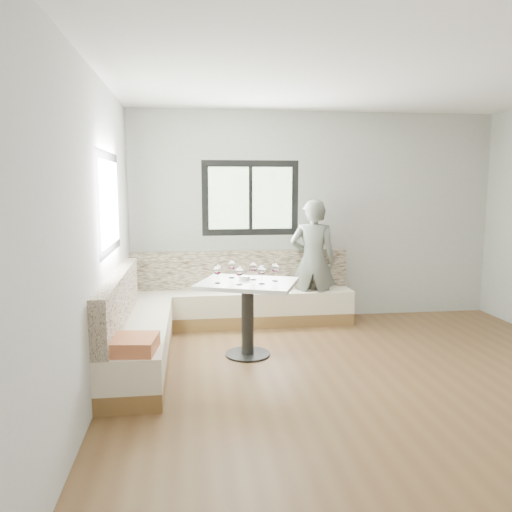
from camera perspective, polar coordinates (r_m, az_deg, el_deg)
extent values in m
cube|color=brown|center=(4.85, 14.05, -14.23)|extent=(5.00, 5.00, 0.01)
cube|color=white|center=(4.60, 15.33, 20.06)|extent=(5.00, 5.00, 0.01)
cube|color=#B7B7B2|center=(6.89, 6.84, 4.53)|extent=(5.00, 0.01, 2.80)
cube|color=#B7B7B2|center=(4.26, -18.28, 1.97)|extent=(0.01, 5.00, 2.80)
cube|color=black|center=(6.70, -0.63, 6.63)|extent=(1.30, 0.02, 1.00)
cube|color=black|center=(5.13, -16.43, 5.83)|extent=(0.02, 1.30, 1.00)
cube|color=brown|center=(6.66, -1.62, -7.09)|extent=(2.90, 0.55, 0.16)
cube|color=#F2E5C5|center=(6.60, -1.63, -5.20)|extent=(2.90, 0.55, 0.29)
cube|color=#F3E2C3|center=(6.72, -1.82, -1.51)|extent=(2.90, 0.14, 0.50)
cube|color=brown|center=(5.31, -12.98, -11.29)|extent=(0.55, 2.25, 0.16)
cube|color=#F2E5C5|center=(5.24, -13.06, -8.97)|extent=(0.55, 2.25, 0.29)
cube|color=#F3E2C3|center=(5.17, -15.47, -4.76)|extent=(0.14, 2.25, 0.50)
cube|color=#E29150|center=(4.34, -14.02, -9.77)|extent=(0.45, 0.45, 0.12)
cylinder|color=black|center=(5.50, -0.96, -11.15)|extent=(0.48, 0.48, 0.02)
cylinder|color=black|center=(5.39, -0.97, -7.40)|extent=(0.13, 0.13, 0.77)
cube|color=silver|center=(5.29, -0.98, -3.16)|extent=(1.20, 1.07, 0.04)
imported|color=slate|center=(6.62, 6.53, -0.64)|extent=(0.69, 0.55, 1.65)
cylinder|color=white|center=(5.37, -1.26, -2.54)|extent=(0.11, 0.11, 0.04)
sphere|color=black|center=(5.38, -1.10, -2.39)|extent=(0.02, 0.02, 0.02)
sphere|color=black|center=(5.37, -1.41, -2.40)|extent=(0.02, 0.02, 0.02)
sphere|color=black|center=(5.35, -1.22, -2.45)|extent=(0.02, 0.02, 0.02)
cylinder|color=white|center=(5.20, -4.41, -3.11)|extent=(0.06, 0.06, 0.01)
cylinder|color=white|center=(5.20, -4.42, -2.62)|extent=(0.01, 0.01, 0.08)
ellipsoid|color=white|center=(5.18, -4.43, -1.60)|extent=(0.09, 0.09, 0.10)
cylinder|color=#420414|center=(5.18, -4.43, -1.88)|extent=(0.06, 0.06, 0.02)
cylinder|color=white|center=(5.12, -1.90, -3.28)|extent=(0.06, 0.06, 0.01)
cylinder|color=white|center=(5.11, -1.90, -2.78)|extent=(0.01, 0.01, 0.08)
ellipsoid|color=white|center=(5.09, -1.91, -1.75)|extent=(0.09, 0.09, 0.10)
cylinder|color=#420414|center=(5.10, -1.90, -2.03)|extent=(0.06, 0.06, 0.02)
cylinder|color=white|center=(5.15, 0.65, -3.19)|extent=(0.06, 0.06, 0.01)
cylinder|color=white|center=(5.15, 0.65, -2.70)|extent=(0.01, 0.01, 0.08)
ellipsoid|color=white|center=(5.13, 0.65, -1.67)|extent=(0.09, 0.09, 0.10)
cylinder|color=#420414|center=(5.13, 0.65, -1.95)|extent=(0.06, 0.06, 0.02)
cylinder|color=white|center=(5.38, -0.31, -2.72)|extent=(0.06, 0.06, 0.01)
cylinder|color=white|center=(5.37, -0.31, -2.25)|extent=(0.01, 0.01, 0.08)
ellipsoid|color=white|center=(5.35, -0.31, -1.26)|extent=(0.09, 0.09, 0.10)
cylinder|color=#420414|center=(5.36, -0.31, -1.53)|extent=(0.06, 0.06, 0.02)
cylinder|color=white|center=(5.31, 2.21, -2.86)|extent=(0.06, 0.06, 0.01)
cylinder|color=white|center=(5.30, 2.21, -2.39)|extent=(0.01, 0.01, 0.08)
ellipsoid|color=white|center=(5.28, 2.22, -1.38)|extent=(0.09, 0.09, 0.10)
cylinder|color=#420414|center=(5.29, 2.21, -1.66)|extent=(0.06, 0.06, 0.02)
cylinder|color=white|center=(5.49, -2.81, -2.50)|extent=(0.06, 0.06, 0.01)
cylinder|color=white|center=(5.48, -2.81, -2.04)|extent=(0.01, 0.01, 0.08)
ellipsoid|color=white|center=(5.46, -2.82, -1.07)|extent=(0.09, 0.09, 0.10)
cylinder|color=#420414|center=(5.47, -2.82, -1.33)|extent=(0.06, 0.06, 0.02)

